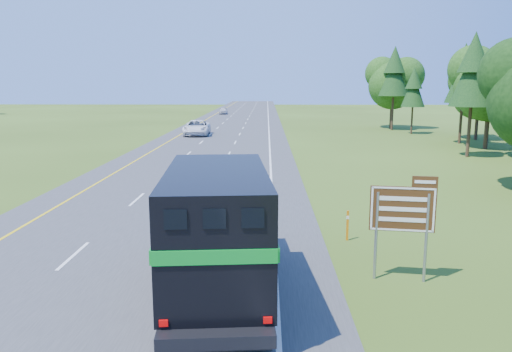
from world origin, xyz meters
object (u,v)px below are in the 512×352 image
object	(u,v)px
horse_truck	(217,227)
white_suv	(197,128)
exit_sign	(404,213)
far_car	(223,111)

from	to	relation	value
horse_truck	white_suv	world-z (taller)	horse_truck
white_suv	exit_sign	bearing A→B (deg)	-76.83
horse_truck	exit_sign	bearing A→B (deg)	7.49
horse_truck	exit_sign	size ratio (longest dim) A/B	2.61
white_suv	far_car	world-z (taller)	white_suv
exit_sign	white_suv	bearing A→B (deg)	114.45
horse_truck	far_car	bearing A→B (deg)	89.93
white_suv	far_car	xyz separation A→B (m)	(-0.52, 43.81, -0.21)
horse_truck	far_car	xyz separation A→B (m)	(-7.66, 90.76, -1.36)
far_car	horse_truck	bearing A→B (deg)	-86.69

